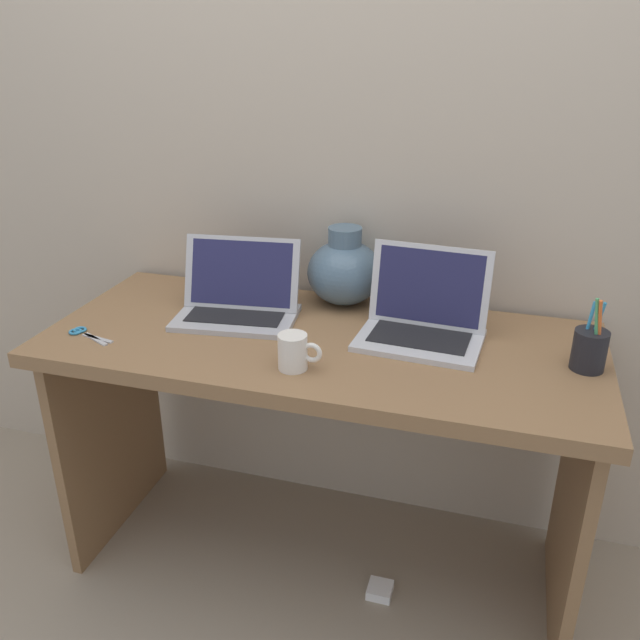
# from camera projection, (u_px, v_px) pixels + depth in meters

# --- Properties ---
(ground_plane) EXTENTS (6.00, 6.00, 0.00)m
(ground_plane) POSITION_uv_depth(u_px,v_px,m) (320.00, 558.00, 2.05)
(ground_plane) COLOR gray
(back_wall) EXTENTS (4.40, 0.04, 2.40)m
(back_wall) POSITION_uv_depth(u_px,v_px,m) (355.00, 145.00, 1.86)
(back_wall) COLOR #BCAD99
(back_wall) RESTS_ON ground
(desk) EXTENTS (1.45, 0.62, 0.76)m
(desk) POSITION_uv_depth(u_px,v_px,m) (320.00, 393.00, 1.80)
(desk) COLOR olive
(desk) RESTS_ON ground
(laptop_left) EXTENTS (0.35, 0.26, 0.21)m
(laptop_left) POSITION_uv_depth(u_px,v_px,m) (239.00, 297.00, 1.85)
(laptop_left) COLOR #B2B2B7
(laptop_left) RESTS_ON desk
(laptop_right) EXTENTS (0.33, 0.25, 0.23)m
(laptop_right) POSITION_uv_depth(u_px,v_px,m) (424.00, 315.00, 1.72)
(laptop_right) COLOR silver
(laptop_right) RESTS_ON desk
(green_vase) EXTENTS (0.22, 0.22, 0.23)m
(green_vase) POSITION_uv_depth(u_px,v_px,m) (344.00, 271.00, 1.92)
(green_vase) COLOR slate
(green_vase) RESTS_ON desk
(coffee_mug) EXTENTS (0.11, 0.07, 0.09)m
(coffee_mug) POSITION_uv_depth(u_px,v_px,m) (294.00, 352.00, 1.56)
(coffee_mug) COLOR white
(coffee_mug) RESTS_ON desk
(pen_cup) EXTENTS (0.08, 0.08, 0.19)m
(pen_cup) POSITION_uv_depth(u_px,v_px,m) (590.00, 349.00, 1.56)
(pen_cup) COLOR black
(pen_cup) RESTS_ON desk
(scissors) EXTENTS (0.15, 0.08, 0.01)m
(scissors) POSITION_uv_depth(u_px,v_px,m) (84.00, 334.00, 1.75)
(scissors) COLOR #B7B7BC
(scissors) RESTS_ON desk
(power_brick) EXTENTS (0.07, 0.07, 0.03)m
(power_brick) POSITION_uv_depth(u_px,v_px,m) (380.00, 590.00, 1.91)
(power_brick) COLOR white
(power_brick) RESTS_ON ground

